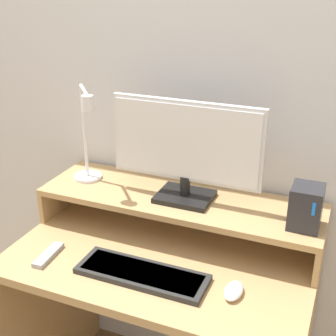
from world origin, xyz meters
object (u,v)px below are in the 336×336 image
Objects in this scene: desk_lamp at (87,144)px; remote_control at (48,255)px; monitor at (186,148)px; router_dock at (306,207)px; mouse at (234,291)px; keyboard at (142,274)px.

desk_lamp reaches higher than remote_control.
router_dock is at bearing -4.56° from monitor.
mouse reaches higher than remote_control.
desk_lamp is at bearing 158.48° from mouse.
keyboard is 4.30× the size of mouse.
remote_control is at bearing -87.66° from desk_lamp.
desk_lamp is at bearing 178.94° from router_dock.
desk_lamp is 2.68× the size of router_dock.
router_dock is 0.33× the size of keyboard.
mouse reaches higher than keyboard.
mouse is at bearing 4.52° from remote_control.
remote_control is (-0.77, -0.28, -0.20)m from router_dock.
router_dock is (0.41, -0.03, -0.12)m from monitor.
desk_lamp is (-0.37, -0.02, -0.03)m from monitor.
router_dock is at bearing 20.12° from remote_control.
mouse is (0.29, 0.03, 0.00)m from keyboard.
desk_lamp is at bearing -177.23° from monitor.
monitor is 1.44× the size of desk_lamp.
desk_lamp is at bearing 141.55° from keyboard.
desk_lamp is 3.80× the size of mouse.
desk_lamp is 0.89× the size of keyboard.
monitor reaches higher than remote_control.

